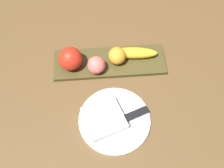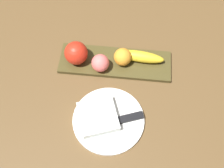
{
  "view_description": "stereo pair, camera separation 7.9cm",
  "coord_description": "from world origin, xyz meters",
  "px_view_note": "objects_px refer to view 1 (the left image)",
  "views": [
    {
      "loc": [
        0.0,
        0.56,
        0.85
      ],
      "look_at": [
        -0.03,
        0.11,
        0.04
      ],
      "focal_mm": 44.4,
      "sensor_mm": 36.0,
      "label": 1
    },
    {
      "loc": [
        -0.08,
        0.56,
        0.85
      ],
      "look_at": [
        -0.03,
        0.11,
        0.04
      ],
      "focal_mm": 44.4,
      "sensor_mm": 36.0,
      "label": 2
    }
  ],
  "objects_px": {
    "apple": "(70,59)",
    "fruit_tray": "(110,62)",
    "orange_near_apple": "(117,55)",
    "folded_napkin": "(106,118)",
    "banana": "(134,53)",
    "peach": "(96,65)",
    "knife": "(131,116)",
    "dinner_plate": "(115,120)"
  },
  "relations": [
    {
      "from": "orange_near_apple",
      "to": "knife",
      "type": "bearing_deg",
      "value": 96.76
    },
    {
      "from": "apple",
      "to": "fruit_tray",
      "type": "bearing_deg",
      "value": -176.3
    },
    {
      "from": "dinner_plate",
      "to": "knife",
      "type": "height_order",
      "value": "knife"
    },
    {
      "from": "peach",
      "to": "folded_napkin",
      "type": "height_order",
      "value": "peach"
    },
    {
      "from": "folded_napkin",
      "to": "knife",
      "type": "distance_m",
      "value": 0.08
    },
    {
      "from": "dinner_plate",
      "to": "knife",
      "type": "relative_size",
      "value": 1.33
    },
    {
      "from": "banana",
      "to": "peach",
      "type": "xyz_separation_m",
      "value": [
        0.14,
        0.05,
        0.01
      ]
    },
    {
      "from": "banana",
      "to": "peach",
      "type": "relative_size",
      "value": 2.76
    },
    {
      "from": "fruit_tray",
      "to": "apple",
      "type": "relative_size",
      "value": 4.86
    },
    {
      "from": "banana",
      "to": "orange_near_apple",
      "type": "relative_size",
      "value": 2.74
    },
    {
      "from": "dinner_plate",
      "to": "knife",
      "type": "distance_m",
      "value": 0.05
    },
    {
      "from": "orange_near_apple",
      "to": "banana",
      "type": "bearing_deg",
      "value": -169.24
    },
    {
      "from": "orange_near_apple",
      "to": "knife",
      "type": "relative_size",
      "value": 0.36
    },
    {
      "from": "peach",
      "to": "knife",
      "type": "relative_size",
      "value": 0.36
    },
    {
      "from": "fruit_tray",
      "to": "knife",
      "type": "bearing_deg",
      "value": 103.46
    },
    {
      "from": "orange_near_apple",
      "to": "dinner_plate",
      "type": "height_order",
      "value": "orange_near_apple"
    },
    {
      "from": "apple",
      "to": "peach",
      "type": "distance_m",
      "value": 0.09
    },
    {
      "from": "fruit_tray",
      "to": "folded_napkin",
      "type": "height_order",
      "value": "folded_napkin"
    },
    {
      "from": "apple",
      "to": "folded_napkin",
      "type": "distance_m",
      "value": 0.25
    },
    {
      "from": "orange_near_apple",
      "to": "dinner_plate",
      "type": "xyz_separation_m",
      "value": [
        0.03,
        0.23,
        -0.04
      ]
    },
    {
      "from": "knife",
      "to": "orange_near_apple",
      "type": "bearing_deg",
      "value": -103.26
    },
    {
      "from": "banana",
      "to": "peach",
      "type": "height_order",
      "value": "peach"
    },
    {
      "from": "apple",
      "to": "folded_napkin",
      "type": "height_order",
      "value": "apple"
    },
    {
      "from": "peach",
      "to": "folded_napkin",
      "type": "distance_m",
      "value": 0.19
    },
    {
      "from": "fruit_tray",
      "to": "knife",
      "type": "height_order",
      "value": "knife"
    },
    {
      "from": "peach",
      "to": "knife",
      "type": "xyz_separation_m",
      "value": [
        -0.1,
        0.19,
        -0.03
      ]
    },
    {
      "from": "fruit_tray",
      "to": "peach",
      "type": "bearing_deg",
      "value": 35.83
    },
    {
      "from": "banana",
      "to": "folded_napkin",
      "type": "xyz_separation_m",
      "value": [
        0.12,
        0.24,
        -0.01
      ]
    },
    {
      "from": "fruit_tray",
      "to": "banana",
      "type": "height_order",
      "value": "banana"
    },
    {
      "from": "banana",
      "to": "peach",
      "type": "bearing_deg",
      "value": -155.07
    },
    {
      "from": "fruit_tray",
      "to": "apple",
      "type": "distance_m",
      "value": 0.15
    },
    {
      "from": "apple",
      "to": "banana",
      "type": "relative_size",
      "value": 0.48
    },
    {
      "from": "fruit_tray",
      "to": "peach",
      "type": "height_order",
      "value": "peach"
    },
    {
      "from": "peach",
      "to": "dinner_plate",
      "type": "height_order",
      "value": "peach"
    },
    {
      "from": "folded_napkin",
      "to": "knife",
      "type": "bearing_deg",
      "value": -176.67
    },
    {
      "from": "folded_napkin",
      "to": "banana",
      "type": "bearing_deg",
      "value": -115.82
    },
    {
      "from": "orange_near_apple",
      "to": "folded_napkin",
      "type": "distance_m",
      "value": 0.24
    },
    {
      "from": "banana",
      "to": "apple",
      "type": "bearing_deg",
      "value": -169.12
    },
    {
      "from": "banana",
      "to": "knife",
      "type": "relative_size",
      "value": 0.98
    },
    {
      "from": "banana",
      "to": "dinner_plate",
      "type": "distance_m",
      "value": 0.26
    },
    {
      "from": "peach",
      "to": "folded_napkin",
      "type": "relative_size",
      "value": 0.53
    },
    {
      "from": "banana",
      "to": "knife",
      "type": "bearing_deg",
      "value": -93.11
    }
  ]
}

